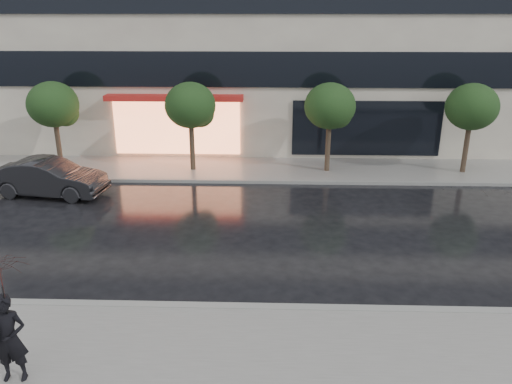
{
  "coord_description": "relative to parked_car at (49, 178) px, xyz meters",
  "views": [
    {
      "loc": [
        0.52,
        -11.35,
        6.84
      ],
      "look_at": [
        0.04,
        3.55,
        1.4
      ],
      "focal_mm": 35.0,
      "sensor_mm": 36.0,
      "label": 1
    }
  ],
  "objects": [
    {
      "name": "pedestrian_with_umbrella",
      "position": [
        3.77,
        -10.4,
        1.08
      ],
      "size": [
        1.13,
        1.15,
        2.57
      ],
      "rotation": [
        0.0,
        0.0,
        0.11
      ],
      "color": "black",
      "rests_on": "sidewalk_near"
    },
    {
      "name": "tree_far_east",
      "position": [
        17.18,
        3.26,
        2.2
      ],
      "size": [
        2.2,
        2.2,
        3.99
      ],
      "color": "#33261C",
      "rests_on": "ground"
    },
    {
      "name": "ground",
      "position": [
        8.12,
        -6.77,
        -0.72
      ],
      "size": [
        120.0,
        120.0,
        0.0
      ],
      "primitive_type": "plane",
      "color": "black",
      "rests_on": "ground"
    },
    {
      "name": "sidewalk_far",
      "position": [
        8.12,
        3.48,
        -0.66
      ],
      "size": [
        60.0,
        3.5,
        0.12
      ],
      "primitive_type": "cube",
      "color": "slate",
      "rests_on": "ground"
    },
    {
      "name": "tree_mid_east",
      "position": [
        11.18,
        3.26,
        2.2
      ],
      "size": [
        2.2,
        2.2,
        3.99
      ],
      "color": "#33261C",
      "rests_on": "ground"
    },
    {
      "name": "tree_far_west",
      "position": [
        -0.82,
        3.26,
        2.2
      ],
      "size": [
        2.2,
        2.2,
        3.99
      ],
      "color": "#33261C",
      "rests_on": "ground"
    },
    {
      "name": "parked_car",
      "position": [
        0.0,
        0.0,
        0.0
      ],
      "size": [
        4.55,
        2.09,
        1.45
      ],
      "primitive_type": "imported",
      "rotation": [
        0.0,
        0.0,
        1.44
      ],
      "color": "black",
      "rests_on": "ground"
    },
    {
      "name": "tree_mid_west",
      "position": [
        5.18,
        3.26,
        2.2
      ],
      "size": [
        2.2,
        2.2,
        3.99
      ],
      "color": "#33261C",
      "rests_on": "ground"
    },
    {
      "name": "sidewalk_near",
      "position": [
        8.12,
        -10.02,
        -0.66
      ],
      "size": [
        60.0,
        4.5,
        0.12
      ],
      "primitive_type": "cube",
      "color": "slate",
      "rests_on": "ground"
    },
    {
      "name": "curb_far",
      "position": [
        8.12,
        1.73,
        -0.65
      ],
      "size": [
        60.0,
        0.25,
        0.14
      ],
      "primitive_type": "cube",
      "color": "gray",
      "rests_on": "ground"
    },
    {
      "name": "curb_near",
      "position": [
        8.12,
        -7.77,
        -0.65
      ],
      "size": [
        60.0,
        0.25,
        0.14
      ],
      "primitive_type": "cube",
      "color": "gray",
      "rests_on": "ground"
    }
  ]
}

